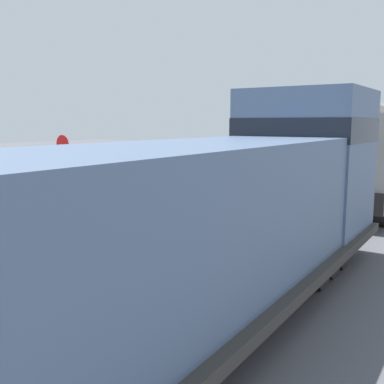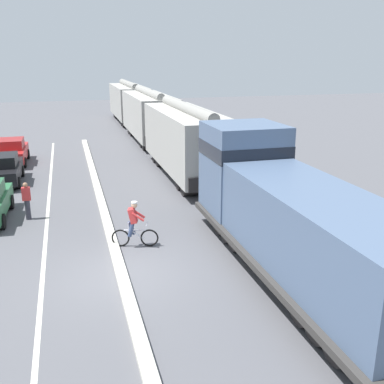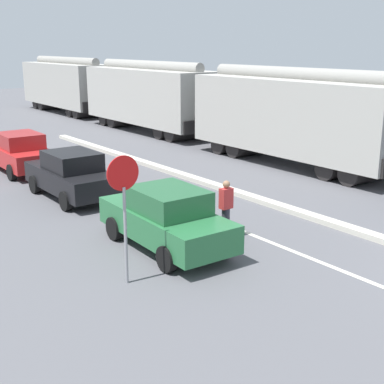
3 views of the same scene
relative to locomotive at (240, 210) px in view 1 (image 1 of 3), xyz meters
name	(u,v)px [view 1 (image 1 of 3)]	position (x,y,z in m)	size (l,w,h in m)	color
ground_plane	(81,250)	(-5.20, 0.80, -1.80)	(120.00, 120.00, 0.00)	#56565B
median_curb	(199,211)	(-5.20, 6.80, -1.72)	(0.36, 36.00, 0.16)	beige
lane_stripe	(150,207)	(-7.60, 6.80, -1.79)	(0.14, 36.00, 0.01)	silver
locomotive	(240,210)	(0.00, 0.00, 0.00)	(3.10, 11.61, 4.20)	slate
hopper_car_lead	(376,156)	(0.00, 12.16, 0.28)	(2.90, 10.60, 4.18)	#ABA9A1
parked_car_green	(114,182)	(-10.05, 7.32, -0.98)	(1.93, 4.25, 1.62)	#286B3D
parked_car_black	(188,170)	(-9.97, 13.17, -0.98)	(1.84, 4.20, 1.62)	black
parked_car_red	(230,164)	(-9.98, 18.07, -0.98)	(1.87, 4.22, 1.62)	red
cyclist	(151,211)	(-4.44, 2.89, -0.98)	(1.67, 0.61, 1.71)	black
stop_sign	(63,154)	(-11.94, 6.13, 0.23)	(0.76, 0.08, 2.88)	gray
pedestrian_by_cars	(138,185)	(-8.35, 6.95, -0.95)	(0.34, 0.22, 1.62)	#33333D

